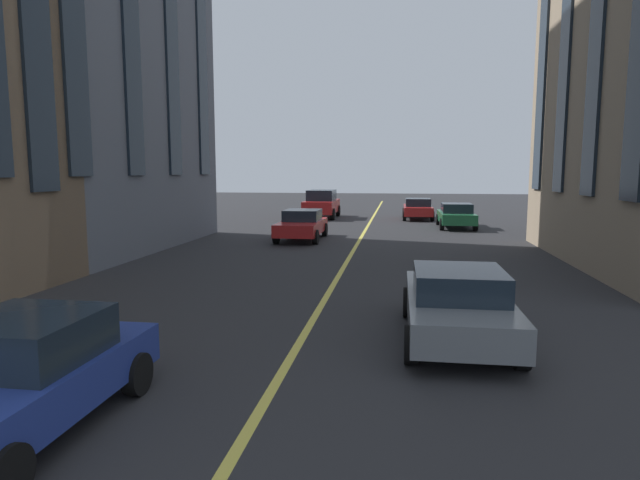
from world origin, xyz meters
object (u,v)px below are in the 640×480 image
object	(u,v)px
car_grey_trailing	(457,303)
car_red_near	(322,204)
car_green_mid	(456,215)
car_red_oncoming	(302,224)
car_red_parked_b	(418,208)
car_blue_far	(20,376)

from	to	relation	value
car_grey_trailing	car_red_near	world-z (taller)	car_red_near
car_green_mid	car_red_oncoming	size ratio (longest dim) A/B	1.00
car_grey_trailing	car_red_parked_b	bearing A→B (deg)	-0.24
car_red_parked_b	car_green_mid	bearing A→B (deg)	-159.79
car_red_parked_b	car_red_near	bearing A→B (deg)	89.70
car_red_oncoming	car_green_mid	bearing A→B (deg)	-49.93
car_red_parked_b	car_grey_trailing	size ratio (longest dim) A/B	1.00
car_red_oncoming	car_red_near	size ratio (longest dim) A/B	0.94
car_green_mid	car_grey_trailing	bearing A→B (deg)	174.34
car_red_parked_b	car_green_mid	size ratio (longest dim) A/B	1.00
car_grey_trailing	car_green_mid	bearing A→B (deg)	-5.66
car_grey_trailing	car_red_near	xyz separation A→B (m)	(25.78, 6.27, 0.27)
car_green_mid	car_blue_far	size ratio (longest dim) A/B	1.13
car_red_parked_b	car_red_oncoming	bearing A→B (deg)	154.10
car_red_parked_b	car_grey_trailing	world-z (taller)	same
car_red_parked_b	car_blue_far	world-z (taller)	car_blue_far
car_red_oncoming	car_grey_trailing	bearing A→B (deg)	-158.77
car_red_oncoming	car_blue_far	size ratio (longest dim) A/B	1.13
car_red_oncoming	car_blue_far	world-z (taller)	car_blue_far
car_green_mid	car_grey_trailing	distance (m)	20.62
car_green_mid	car_grey_trailing	world-z (taller)	same
car_green_mid	car_red_oncoming	bearing A→B (deg)	130.07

